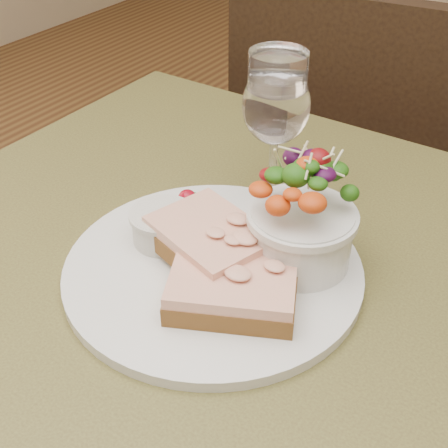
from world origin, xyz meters
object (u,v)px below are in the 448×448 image
Objects in this scene: cafe_table at (213,347)px; sandwich_front at (233,288)px; sandwich_back at (211,240)px; wine_glass at (276,110)px; chair_far at (347,247)px; ramekin at (163,225)px; salad_bowl at (303,214)px; dinner_plate at (213,269)px.

sandwich_front is (0.04, -0.03, 0.13)m from cafe_table.
sandwich_front is at bearing -20.27° from sandwich_back.
wine_glass is at bearing 97.81° from cafe_table.
wine_glass is at bearing 92.69° from chair_far.
sandwich_front is at bearing -18.81° from ramekin.
sandwich_back is at bearing -147.46° from salad_bowl.
cafe_table is 5.45× the size of sandwich_front.
ramekin is at bearing -161.81° from sandwich_back.
ramekin is at bearing 135.53° from sandwich_front.
sandwich_back is (0.10, -0.68, 0.49)m from chair_far.
sandwich_front is at bearing -31.44° from cafe_table.
chair_far is at bearing 105.84° from salad_bowl.
wine_glass is (0.05, 0.14, 0.09)m from ramekin.
wine_glass is at bearing 133.38° from salad_bowl.
chair_far is at bearing 99.25° from cafe_table.
salad_bowl is 0.14m from wine_glass.
cafe_table is 4.57× the size of wine_glass.
sandwich_front is 1.04× the size of sandwich_back.
dinner_plate is at bearing 92.06° from chair_far.
sandwich_back reaches higher than ramekin.
sandwich_back is at bearing 128.04° from cafe_table.
dinner_plate reaches higher than cafe_table.
ramekin is at bearing -159.85° from salad_bowl.
cafe_table is 6.30× the size of salad_bowl.
chair_far reaches higher than salad_bowl.
salad_bowl is (0.07, 0.06, 0.17)m from cafe_table.
salad_bowl reaches higher than cafe_table.
chair_far is 0.83m from dinner_plate.
dinner_plate is 2.43× the size of salad_bowl.
salad_bowl is (0.08, 0.05, 0.03)m from sandwich_back.
sandwich_front is at bearing 95.21° from chair_far.
salad_bowl reaches higher than ramekin.
salad_bowl is (0.18, -0.63, 0.53)m from chair_far.
sandwich_front is (0.05, -0.03, 0.02)m from dinner_plate.
sandwich_front is at bearing -104.46° from salad_bowl.
salad_bowl is at bearing -46.62° from wine_glass.
wine_glass is (-0.06, 0.18, 0.09)m from sandwich_front.
salad_bowl is at bearing 49.31° from sandwich_back.
salad_bowl is at bearing 39.18° from dinner_plate.
dinner_plate is 0.19m from wine_glass.
salad_bowl is at bearing 98.86° from chair_far.
sandwich_back is 0.17m from wine_glass.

